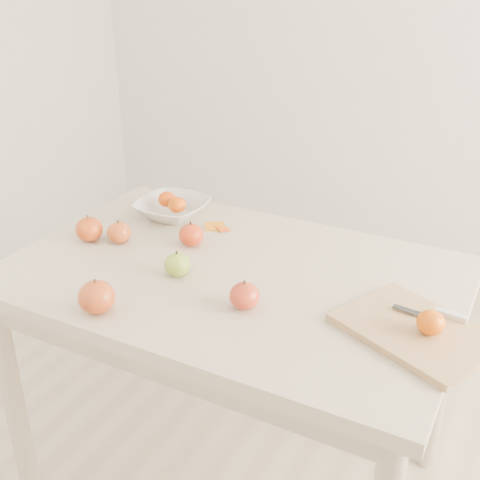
% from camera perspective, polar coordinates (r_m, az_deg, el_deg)
% --- Properties ---
extents(ground, '(3.50, 3.50, 0.00)m').
position_cam_1_polar(ground, '(2.09, -0.69, -21.28)').
color(ground, '#C6B293').
rests_on(ground, ground).
extents(table, '(1.20, 0.80, 0.75)m').
position_cam_1_polar(table, '(1.67, -0.80, -5.89)').
color(table, beige).
rests_on(table, ground).
extents(cutting_board, '(0.40, 0.35, 0.02)m').
position_cam_1_polar(cutting_board, '(1.42, 16.34, -8.24)').
color(cutting_board, tan).
rests_on(cutting_board, table).
extents(board_tangerine, '(0.06, 0.06, 0.05)m').
position_cam_1_polar(board_tangerine, '(1.39, 17.64, -7.47)').
color(board_tangerine, '#CC4407').
rests_on(board_tangerine, cutting_board).
extents(fruit_bowl, '(0.22, 0.22, 0.06)m').
position_cam_1_polar(fruit_bowl, '(1.95, -6.46, 2.97)').
color(fruit_bowl, silver).
rests_on(fruit_bowl, table).
extents(bowl_tangerine_near, '(0.06, 0.06, 0.05)m').
position_cam_1_polar(bowl_tangerine_near, '(1.96, -6.94, 3.87)').
color(bowl_tangerine_near, '#D64307').
rests_on(bowl_tangerine_near, fruit_bowl).
extents(bowl_tangerine_far, '(0.06, 0.06, 0.05)m').
position_cam_1_polar(bowl_tangerine_far, '(1.91, -5.99, 3.35)').
color(bowl_tangerine_far, '#D93C07').
rests_on(bowl_tangerine_far, fruit_bowl).
extents(orange_peel_a, '(0.07, 0.07, 0.01)m').
position_cam_1_polar(orange_peel_a, '(1.86, -2.45, 1.18)').
color(orange_peel_a, orange).
rests_on(orange_peel_a, table).
extents(orange_peel_b, '(0.06, 0.05, 0.01)m').
position_cam_1_polar(orange_peel_b, '(1.85, -1.67, 1.04)').
color(orange_peel_b, '#D8480F').
rests_on(orange_peel_b, table).
extents(paring_knife, '(0.17, 0.05, 0.01)m').
position_cam_1_polar(paring_knife, '(1.46, 18.81, -6.70)').
color(paring_knife, white).
rests_on(paring_knife, cutting_board).
extents(apple_green, '(0.07, 0.07, 0.06)m').
position_cam_1_polar(apple_green, '(1.59, -5.97, -2.34)').
color(apple_green, '#5E8F15').
rests_on(apple_green, table).
extents(apple_red_b, '(0.07, 0.07, 0.06)m').
position_cam_1_polar(apple_red_b, '(1.79, -11.40, 0.70)').
color(apple_red_b, '#9D2314').
rests_on(apple_red_b, table).
extents(apple_red_c, '(0.09, 0.09, 0.08)m').
position_cam_1_polar(apple_red_c, '(1.46, -13.44, -5.28)').
color(apple_red_c, maroon).
rests_on(apple_red_c, table).
extents(apple_red_d, '(0.08, 0.08, 0.07)m').
position_cam_1_polar(apple_red_d, '(1.82, -14.10, 1.01)').
color(apple_red_d, '#A62111').
rests_on(apple_red_d, table).
extents(apple_red_a, '(0.07, 0.07, 0.07)m').
position_cam_1_polar(apple_red_a, '(1.75, -4.66, 0.49)').
color(apple_red_a, '#A80E10').
rests_on(apple_red_a, table).
extents(apple_red_e, '(0.07, 0.07, 0.07)m').
position_cam_1_polar(apple_red_e, '(1.44, 0.42, -5.31)').
color(apple_red_e, maroon).
rests_on(apple_red_e, table).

